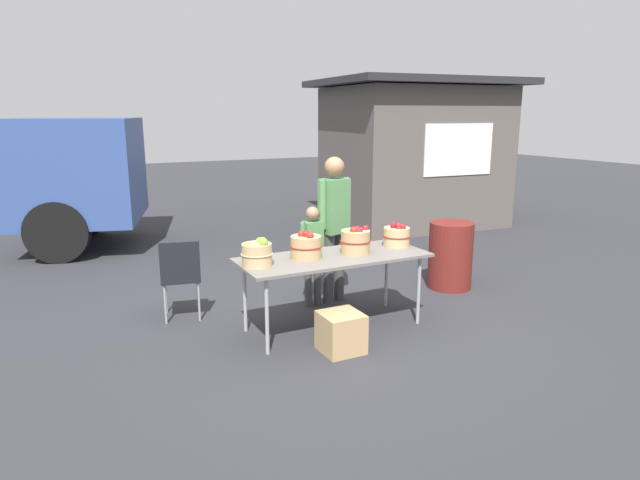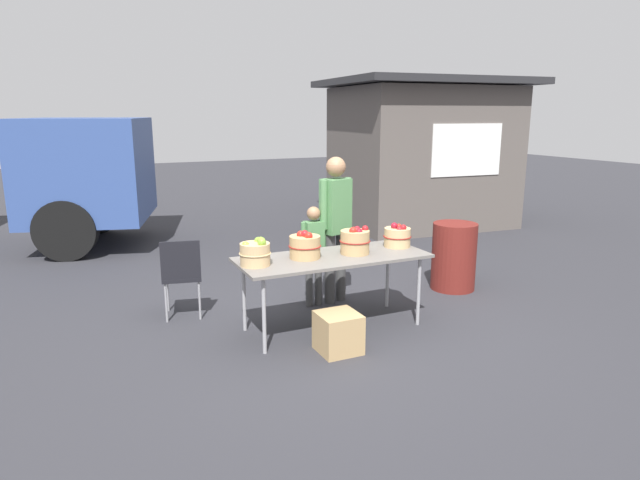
# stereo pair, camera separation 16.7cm
# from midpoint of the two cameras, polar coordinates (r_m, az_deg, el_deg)

# --- Properties ---
(ground_plane) EXTENTS (40.00, 40.00, 0.00)m
(ground_plane) POSITION_cam_midpoint_polar(r_m,az_deg,el_deg) (5.69, 0.52, -8.99)
(ground_plane) COLOR #2D2D33
(market_table) EXTENTS (1.90, 0.76, 0.75)m
(market_table) POSITION_cam_midpoint_polar(r_m,az_deg,el_deg) (5.46, 0.53, -2.12)
(market_table) COLOR slate
(market_table) RESTS_ON ground
(apple_basket_green_0) EXTENTS (0.30, 0.30, 0.27)m
(apple_basket_green_0) POSITION_cam_midpoint_polar(r_m,az_deg,el_deg) (5.12, -7.44, -1.39)
(apple_basket_green_0) COLOR tan
(apple_basket_green_0) RESTS_ON market_table
(apple_basket_red_0) EXTENTS (0.32, 0.32, 0.28)m
(apple_basket_red_0) POSITION_cam_midpoint_polar(r_m,az_deg,el_deg) (5.35, -2.35, -0.59)
(apple_basket_red_0) COLOR tan
(apple_basket_red_0) RESTS_ON market_table
(apple_basket_red_1) EXTENTS (0.31, 0.31, 0.28)m
(apple_basket_red_1) POSITION_cam_midpoint_polar(r_m,az_deg,el_deg) (5.54, 2.82, -0.04)
(apple_basket_red_1) COLOR tan
(apple_basket_red_1) RESTS_ON market_table
(apple_basket_red_2) EXTENTS (0.30, 0.30, 0.26)m
(apple_basket_red_2) POSITION_cam_midpoint_polar(r_m,az_deg,el_deg) (5.87, 7.13, 0.43)
(apple_basket_red_2) COLOR tan
(apple_basket_red_2) RESTS_ON market_table
(vendor_adult) EXTENTS (0.43, 0.30, 1.66)m
(vendor_adult) POSITION_cam_midpoint_polar(r_m,az_deg,el_deg) (6.19, 0.69, 2.28)
(vendor_adult) COLOR #3F3F3F
(vendor_adult) RESTS_ON ground
(child_customer) EXTENTS (0.30, 0.15, 1.13)m
(child_customer) POSITION_cam_midpoint_polar(r_m,az_deg,el_deg) (6.11, -1.55, -0.85)
(child_customer) COLOR #3F3F3F
(child_customer) RESTS_ON ground
(food_kiosk) EXTENTS (3.70, 3.15, 2.74)m
(food_kiosk) POSITION_cam_midpoint_polar(r_m,az_deg,el_deg) (10.96, 9.15, 8.95)
(food_kiosk) COLOR #59514C
(food_kiosk) RESTS_ON ground
(folding_chair) EXTENTS (0.48, 0.48, 0.86)m
(folding_chair) POSITION_cam_midpoint_polar(r_m,az_deg,el_deg) (5.94, -14.99, -3.29)
(folding_chair) COLOR black
(folding_chair) RESTS_ON ground
(trash_barrel) EXTENTS (0.54, 0.54, 0.82)m
(trash_barrel) POSITION_cam_midpoint_polar(r_m,az_deg,el_deg) (6.99, 12.66, -1.55)
(trash_barrel) COLOR maroon
(trash_barrel) RESTS_ON ground
(produce_crate) EXTENTS (0.36, 0.36, 0.36)m
(produce_crate) POSITION_cam_midpoint_polar(r_m,az_deg,el_deg) (5.09, 1.23, -9.52)
(produce_crate) COLOR tan
(produce_crate) RESTS_ON ground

